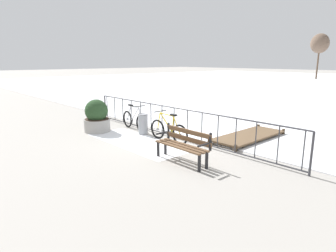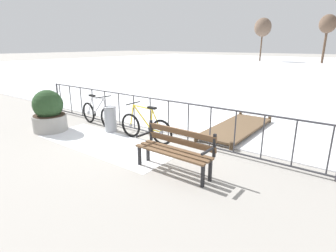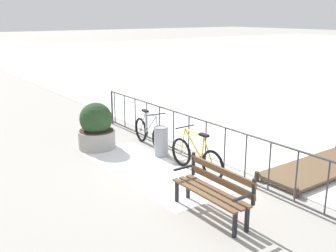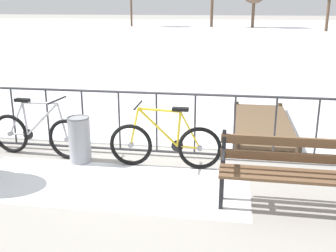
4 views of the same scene
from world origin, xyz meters
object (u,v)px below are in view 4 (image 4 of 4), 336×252
object	(u,v)px
bicycle_second	(38,134)
park_bench	(286,166)
trash_bin	(80,139)
bicycle_near_railing	(165,144)

from	to	relation	value
bicycle_second	park_bench	distance (m)	3.93
bicycle_second	trash_bin	world-z (taller)	bicycle_second
bicycle_near_railing	bicycle_second	world-z (taller)	same
bicycle_near_railing	trash_bin	distance (m)	1.35
bicycle_second	park_bench	xyz separation A→B (m)	(3.77, -1.13, 0.14)
park_bench	bicycle_second	bearing A→B (deg)	163.32
bicycle_second	trash_bin	size ratio (longest dim) A/B	2.33
park_bench	trash_bin	bearing A→B (deg)	162.03
bicycle_near_railing	park_bench	distance (m)	1.92
bicycle_near_railing	trash_bin	world-z (taller)	bicycle_near_railing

